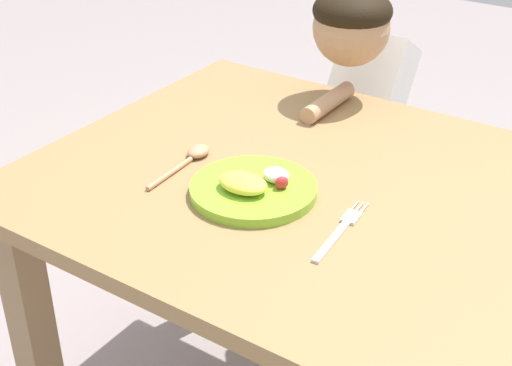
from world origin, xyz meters
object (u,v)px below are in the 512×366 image
object	(u,v)px
plate	(253,188)
spoon	(192,156)
fork	(341,230)
person	(361,141)

from	to	relation	value
plate	spoon	distance (m)	0.19
plate	fork	distance (m)	0.20
fork	person	bearing A→B (deg)	17.82
plate	spoon	xyz separation A→B (m)	(-0.18, 0.04, -0.01)
person	plate	bearing A→B (deg)	96.71
person	spoon	bearing A→B (deg)	79.27
plate	person	distance (m)	0.65
fork	plate	bearing A→B (deg)	79.36
fork	person	size ratio (longest dim) A/B	0.21
plate	fork	size ratio (longest dim) A/B	1.13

